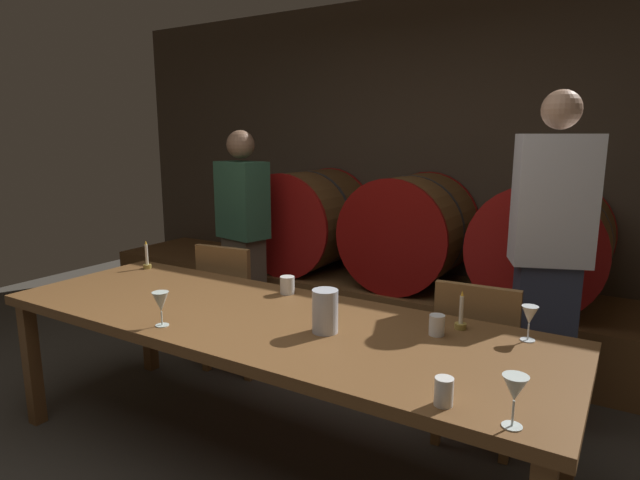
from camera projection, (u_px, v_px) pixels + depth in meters
back_wall at (439, 164)px, 4.39m from camera, size 6.46×0.24×2.69m
barrel_shelf at (410, 310)px, 4.15m from camera, size 5.82×0.90×0.44m
wine_barrel_left at (308, 220)px, 4.51m from camera, size 0.85×0.82×0.85m
wine_barrel_center at (410, 230)px, 4.03m from camera, size 0.85×0.82×0.85m
wine_barrel_right at (543, 243)px, 3.55m from camera, size 0.85×0.82×0.85m
dining_table at (265, 328)px, 2.47m from camera, size 2.76×0.93×0.74m
chair_left at (234, 301)px, 3.50m from camera, size 0.44×0.44×0.88m
chair_right at (478, 355)px, 2.64m from camera, size 0.42×0.42×0.88m
guest_left at (243, 235)px, 4.02m from camera, size 0.42×0.31×1.62m
guest_right at (548, 263)px, 2.73m from camera, size 0.44×0.36×1.80m
candle_left at (147, 261)px, 3.33m from camera, size 0.05×0.05×0.18m
candle_right at (461, 319)px, 2.29m from camera, size 0.05×0.05×0.17m
pitcher at (325, 311)px, 2.25m from camera, size 0.11×0.11×0.19m
wine_glass_left at (161, 302)px, 2.32m from camera, size 0.07×0.07×0.16m
wine_glass_center at (529, 316)px, 2.15m from camera, size 0.07×0.07×0.15m
wine_glass_right at (515, 390)px, 1.50m from camera, size 0.08×0.08×0.16m
cup_left at (287, 285)px, 2.80m from camera, size 0.08×0.08×0.09m
cup_center at (437, 325)px, 2.22m from camera, size 0.07×0.07×0.09m
cup_right at (444, 392)px, 1.64m from camera, size 0.06×0.06×0.09m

